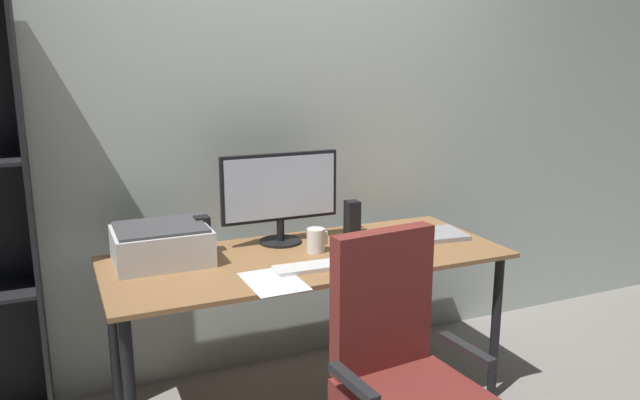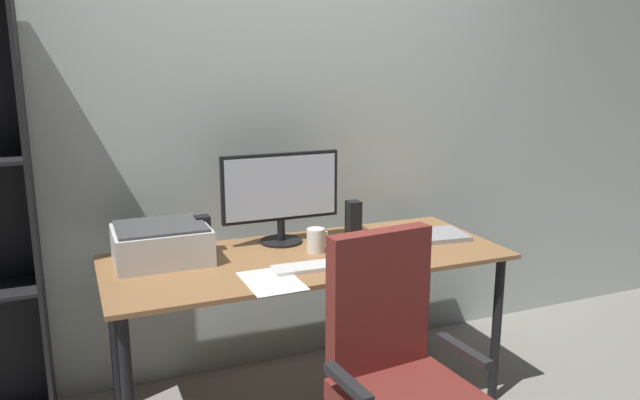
{
  "view_description": "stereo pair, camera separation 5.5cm",
  "coord_description": "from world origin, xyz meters",
  "px_view_note": "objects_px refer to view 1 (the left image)",
  "views": [
    {
      "loc": [
        -1.01,
        -2.44,
        1.61
      ],
      "look_at": [
        0.07,
        0.03,
        0.98
      ],
      "focal_mm": 34.78,
      "sensor_mm": 36.0,
      "label": 1
    },
    {
      "loc": [
        -0.96,
        -2.46,
        1.61
      ],
      "look_at": [
        0.07,
        0.03,
        0.98
      ],
      "focal_mm": 34.78,
      "sensor_mm": 36.0,
      "label": 2
    }
  ],
  "objects_px": {
    "mouse": "(356,260)",
    "printer": "(161,244)",
    "laptop": "(431,235)",
    "keyboard": "(308,267)",
    "desk": "(308,271)",
    "speaker_left": "(202,235)",
    "office_chair": "(402,389)",
    "speaker_right": "(352,218)",
    "monitor": "(280,192)",
    "coffee_mug": "(316,240)"
  },
  "relations": [
    {
      "from": "printer",
      "to": "office_chair",
      "type": "height_order",
      "value": "office_chair"
    },
    {
      "from": "desk",
      "to": "office_chair",
      "type": "distance_m",
      "value": 0.78
    },
    {
      "from": "monitor",
      "to": "keyboard",
      "type": "height_order",
      "value": "monitor"
    },
    {
      "from": "monitor",
      "to": "coffee_mug",
      "type": "relative_size",
      "value": 5.21
    },
    {
      "from": "monitor",
      "to": "keyboard",
      "type": "bearing_deg",
      "value": -93.72
    },
    {
      "from": "coffee_mug",
      "to": "monitor",
      "type": "bearing_deg",
      "value": 116.1
    },
    {
      "from": "mouse",
      "to": "speaker_right",
      "type": "distance_m",
      "value": 0.46
    },
    {
      "from": "mouse",
      "to": "laptop",
      "type": "height_order",
      "value": "mouse"
    },
    {
      "from": "monitor",
      "to": "laptop",
      "type": "height_order",
      "value": "monitor"
    },
    {
      "from": "keyboard",
      "to": "office_chair",
      "type": "height_order",
      "value": "office_chair"
    },
    {
      "from": "desk",
      "to": "laptop",
      "type": "distance_m",
      "value": 0.67
    },
    {
      "from": "keyboard",
      "to": "laptop",
      "type": "relative_size",
      "value": 0.91
    },
    {
      "from": "speaker_left",
      "to": "office_chair",
      "type": "height_order",
      "value": "office_chair"
    },
    {
      "from": "desk",
      "to": "printer",
      "type": "distance_m",
      "value": 0.65
    },
    {
      "from": "coffee_mug",
      "to": "speaker_left",
      "type": "height_order",
      "value": "speaker_left"
    },
    {
      "from": "desk",
      "to": "printer",
      "type": "relative_size",
      "value": 4.44
    },
    {
      "from": "desk",
      "to": "keyboard",
      "type": "height_order",
      "value": "keyboard"
    },
    {
      "from": "coffee_mug",
      "to": "office_chair",
      "type": "distance_m",
      "value": 0.84
    },
    {
      "from": "mouse",
      "to": "speaker_left",
      "type": "height_order",
      "value": "speaker_left"
    },
    {
      "from": "speaker_left",
      "to": "office_chair",
      "type": "distance_m",
      "value": 1.13
    },
    {
      "from": "laptop",
      "to": "printer",
      "type": "bearing_deg",
      "value": 179.91
    },
    {
      "from": "desk",
      "to": "coffee_mug",
      "type": "distance_m",
      "value": 0.14
    },
    {
      "from": "speaker_left",
      "to": "keyboard",
      "type": "bearing_deg",
      "value": -48.58
    },
    {
      "from": "desk",
      "to": "monitor",
      "type": "xyz_separation_m",
      "value": [
        -0.05,
        0.22,
        0.32
      ]
    },
    {
      "from": "mouse",
      "to": "coffee_mug",
      "type": "distance_m",
      "value": 0.24
    },
    {
      "from": "desk",
      "to": "speaker_right",
      "type": "xyz_separation_m",
      "value": [
        0.33,
        0.22,
        0.16
      ]
    },
    {
      "from": "laptop",
      "to": "printer",
      "type": "xyz_separation_m",
      "value": [
        -1.27,
        0.15,
        0.07
      ]
    },
    {
      "from": "laptop",
      "to": "speaker_right",
      "type": "xyz_separation_m",
      "value": [
        -0.33,
        0.2,
        0.07
      ]
    },
    {
      "from": "laptop",
      "to": "office_chair",
      "type": "xyz_separation_m",
      "value": [
        -0.61,
        -0.76,
        -0.29
      ]
    },
    {
      "from": "desk",
      "to": "laptop",
      "type": "xyz_separation_m",
      "value": [
        0.66,
        0.01,
        0.09
      ]
    },
    {
      "from": "mouse",
      "to": "printer",
      "type": "height_order",
      "value": "printer"
    },
    {
      "from": "monitor",
      "to": "speaker_left",
      "type": "relative_size",
      "value": 3.34
    },
    {
      "from": "monitor",
      "to": "mouse",
      "type": "relative_size",
      "value": 5.91
    },
    {
      "from": "speaker_right",
      "to": "printer",
      "type": "height_order",
      "value": "speaker_right"
    },
    {
      "from": "desk",
      "to": "coffee_mug",
      "type": "height_order",
      "value": "coffee_mug"
    },
    {
      "from": "coffee_mug",
      "to": "printer",
      "type": "relative_size",
      "value": 0.27
    },
    {
      "from": "keyboard",
      "to": "speaker_left",
      "type": "xyz_separation_m",
      "value": [
        -0.35,
        0.4,
        0.08
      ]
    },
    {
      "from": "speaker_right",
      "to": "monitor",
      "type": "bearing_deg",
      "value": 178.8
    },
    {
      "from": "office_chair",
      "to": "monitor",
      "type": "bearing_deg",
      "value": 90.25
    },
    {
      "from": "monitor",
      "to": "printer",
      "type": "bearing_deg",
      "value": -174.17
    },
    {
      "from": "keyboard",
      "to": "mouse",
      "type": "height_order",
      "value": "mouse"
    },
    {
      "from": "monitor",
      "to": "speaker_left",
      "type": "bearing_deg",
      "value": -178.8
    },
    {
      "from": "speaker_left",
      "to": "speaker_right",
      "type": "height_order",
      "value": "same"
    },
    {
      "from": "mouse",
      "to": "speaker_left",
      "type": "relative_size",
      "value": 0.56
    },
    {
      "from": "mouse",
      "to": "speaker_left",
      "type": "xyz_separation_m",
      "value": [
        -0.57,
        0.41,
        0.07
      ]
    },
    {
      "from": "mouse",
      "to": "printer",
      "type": "bearing_deg",
      "value": 154.81
    },
    {
      "from": "desk",
      "to": "mouse",
      "type": "distance_m",
      "value": 0.26
    },
    {
      "from": "mouse",
      "to": "office_chair",
      "type": "bearing_deg",
      "value": -99.35
    },
    {
      "from": "speaker_right",
      "to": "printer",
      "type": "distance_m",
      "value": 0.94
    },
    {
      "from": "coffee_mug",
      "to": "office_chair",
      "type": "bearing_deg",
      "value": -90.15
    }
  ]
}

